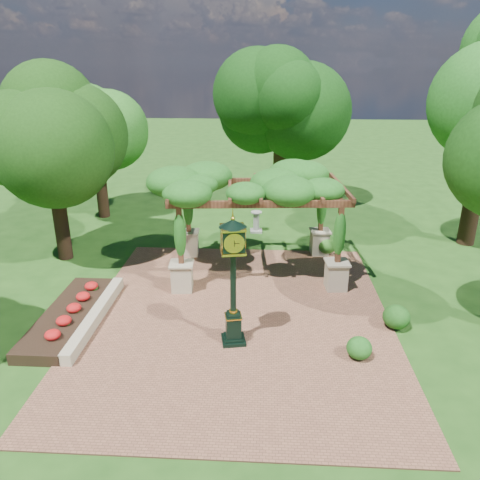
{
  "coord_description": "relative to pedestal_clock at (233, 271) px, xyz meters",
  "views": [
    {
      "loc": [
        0.86,
        -12.58,
        7.94
      ],
      "look_at": [
        0.0,
        2.5,
        2.2
      ],
      "focal_mm": 35.0,
      "sensor_mm": 36.0,
      "label": 1
    }
  ],
  "objects": [
    {
      "name": "tree_west_far",
      "position": [
        -7.99,
        12.02,
        2.68
      ],
      "size": [
        3.9,
        3.9,
        7.38
      ],
      "color": "#331F13",
      "rests_on": "ground"
    },
    {
      "name": "shrub_front",
      "position": [
        3.62,
        -0.63,
        -2.02
      ],
      "size": [
        0.77,
        0.77,
        0.65
      ],
      "primitive_type": "ellipsoid",
      "rotation": [
        0.0,
        0.0,
        -0.07
      ],
      "color": "#1D5819",
      "rests_on": "brick_plaza"
    },
    {
      "name": "shrub_back",
      "position": [
        3.56,
        7.2,
        -1.88
      ],
      "size": [
        1.07,
        1.07,
        0.92
      ],
      "primitive_type": "ellipsoid",
      "rotation": [
        0.0,
        0.0,
        0.04
      ],
      "color": "#2B641D",
      "rests_on": "brick_plaza"
    },
    {
      "name": "border_wall",
      "position": [
        -4.57,
        0.97,
        -2.18
      ],
      "size": [
        0.35,
        5.0,
        0.4
      ],
      "primitive_type": "cube",
      "color": "#C6B793",
      "rests_on": "ground"
    },
    {
      "name": "shrub_mid",
      "position": [
        5.09,
        1.1,
        -1.96
      ],
      "size": [
        0.93,
        0.93,
        0.76
      ],
      "primitive_type": "ellipsoid",
      "rotation": [
        0.0,
        0.0,
        -0.1
      ],
      "color": "#1B4B15",
      "rests_on": "brick_plaza"
    },
    {
      "name": "brick_plaza",
      "position": [
        0.03,
        1.47,
        -2.36
      ],
      "size": [
        10.0,
        12.0,
        0.04
      ],
      "primitive_type": "cube",
      "color": "brown",
      "rests_on": "ground"
    },
    {
      "name": "ground",
      "position": [
        0.03,
        0.47,
        -2.38
      ],
      "size": [
        120.0,
        120.0,
        0.0
      ],
      "primitive_type": "plane",
      "color": "#1E4714",
      "rests_on": "ground"
    },
    {
      "name": "tree_north",
      "position": [
        1.66,
        15.25,
        3.58
      ],
      "size": [
        5.0,
        5.0,
        8.68
      ],
      "color": "#382316",
      "rests_on": "ground"
    },
    {
      "name": "flower_bed",
      "position": [
        -5.47,
        0.97,
        -2.2
      ],
      "size": [
        1.5,
        5.0,
        0.36
      ],
      "primitive_type": "cube",
      "color": "red",
      "rests_on": "ground"
    },
    {
      "name": "tree_west_near",
      "position": [
        -7.73,
        6.16,
        2.76
      ],
      "size": [
        4.22,
        4.22,
        7.47
      ],
      "color": "black",
      "rests_on": "ground"
    },
    {
      "name": "pedestal_clock",
      "position": [
        0.0,
        0.0,
        0.0
      ],
      "size": [
        0.91,
        0.91,
        3.97
      ],
      "rotation": [
        0.0,
        0.0,
        0.19
      ],
      "color": "black",
      "rests_on": "brick_plaza"
    },
    {
      "name": "sundial",
      "position": [
        0.44,
        9.98,
        -1.92
      ],
      "size": [
        0.62,
        0.62,
        1.05
      ],
      "rotation": [
        0.0,
        0.0,
        0.06
      ],
      "color": "gray",
      "rests_on": "ground"
    },
    {
      "name": "pergola",
      "position": [
        0.58,
        5.27,
        1.03
      ],
      "size": [
        6.91,
        4.65,
        4.16
      ],
      "rotation": [
        0.0,
        0.0,
        0.08
      ],
      "color": "tan",
      "rests_on": "brick_plaza"
    }
  ]
}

